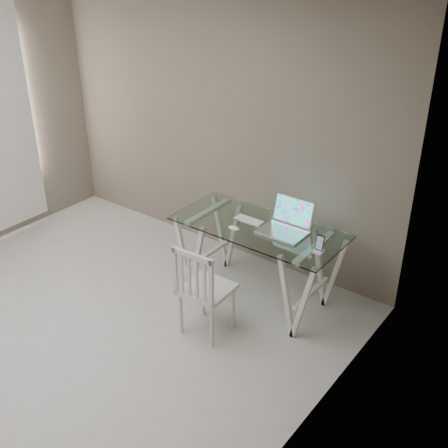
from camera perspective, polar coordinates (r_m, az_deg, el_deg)
name	(u,v)px	position (r m, az deg, el deg)	size (l,w,h in m)	color
room	(8,149)	(4.07, -21.05, 7.16)	(4.50, 4.52, 2.71)	#AAA7A3
desk	(257,262)	(5.04, 3.42, -3.90)	(1.50, 0.70, 0.75)	silver
chair	(202,288)	(4.55, -2.28, -6.49)	(0.40, 0.40, 0.85)	silver
laptop	(287,223)	(4.79, 6.43, 0.07)	(0.39, 0.34, 0.27)	silver
keyboard	(249,220)	(4.95, 2.54, 0.40)	(0.28, 0.12, 0.01)	silver
mouse	(234,228)	(4.78, 1.02, -0.43)	(0.11, 0.06, 0.03)	white
phone_dock	(319,248)	(4.51, 9.63, -2.39)	(0.08, 0.08, 0.15)	white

